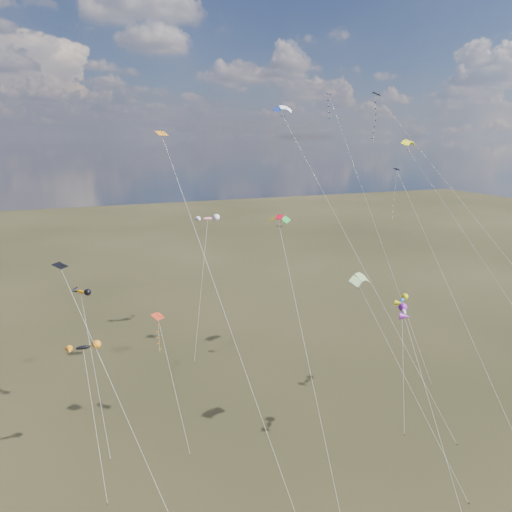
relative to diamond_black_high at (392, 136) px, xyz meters
name	(u,v)px	position (x,y,z in m)	size (l,w,h in m)	color
diamond_black_high	(392,136)	(0.00, 0.00, 0.00)	(21.25, 26.45, 37.35)	black
diamond_navy_tall	(338,132)	(-2.17, 9.77, 0.57)	(6.18, 20.55, 37.94)	#0A0E45
diamond_black_mid	(89,331)	(-38.46, -12.37, -15.73)	(7.81, 10.11, 21.59)	black
diamond_red_low	(160,337)	(-31.36, -3.33, -21.34)	(2.28, 7.83, 13.17)	#B93118
diamond_navy_right	(400,205)	(-0.47, -3.19, -8.48)	(4.20, 19.32, 27.98)	#0A1254
diamond_orange_center	(199,241)	(-28.57, -11.30, -9.10)	(6.94, 21.76, 32.32)	orange
parafoil_yellow	(410,142)	(3.21, 0.48, -0.83)	(11.27, 24.75, 31.86)	yellow
parafoil_blue_white	(284,110)	(-14.91, 0.81, 2.94)	(13.17, 20.51, 35.70)	#203FAF
parafoil_striped	(361,277)	(-12.39, -12.83, -13.89)	(5.71, 13.77, 18.77)	#F2FA1C
parafoil_tricolor	(280,219)	(-20.01, -9.65, -7.95)	(2.21, 16.58, 24.65)	yellow
novelty_black_orange	(83,348)	(-39.17, -6.11, -19.98)	(2.82, 8.29, 12.46)	black
novelty_orange_black	(81,292)	(-39.03, 3.59, -17.44)	(2.62, 12.84, 15.01)	orange
novelty_white_purple	(404,312)	(-9.16, -15.87, -16.99)	(2.05, 11.94, 15.47)	silver
novelty_redwhite_stripe	(208,219)	(-19.32, 19.98, -12.84)	(7.09, 11.29, 19.76)	red
novelty_blue_yellow	(402,300)	(-2.53, -7.54, -19.48)	(6.07, 9.05, 12.94)	blue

